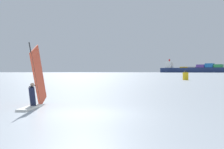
# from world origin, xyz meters

# --- Properties ---
(ground_plane) EXTENTS (4000.00, 4000.00, 0.00)m
(ground_plane) POSITION_xyz_m (0.00, 0.00, 0.00)
(ground_plane) COLOR #9EA8B2
(windsurfer) EXTENTS (0.84, 3.92, 3.80)m
(windsurfer) POSITION_xyz_m (-3.76, 1.70, 0.99)
(windsurfer) COLOR white
(windsurfer) RESTS_ON ground_plane
(cargo_ship) EXTENTS (167.45, 85.88, 35.58)m
(cargo_ship) POSITION_xyz_m (77.95, 692.18, 9.06)
(cargo_ship) COLOR navy
(cargo_ship) RESTS_ON ground_plane
(channel_buoy) EXTENTS (1.38, 1.38, 2.37)m
(channel_buoy) POSITION_xyz_m (8.62, 55.06, 1.07)
(channel_buoy) COLOR yellow
(channel_buoy) RESTS_ON ground_plane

